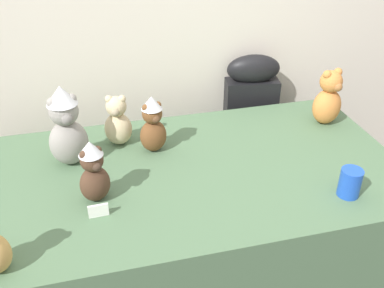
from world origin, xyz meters
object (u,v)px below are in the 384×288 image
teddy_bear_ash (66,127)px  instrument_case (248,139)px  teddy_bear_sand (118,122)px  teddy_bear_ginger (328,99)px  teddy_bear_chestnut (153,125)px  party_cup_blue (350,183)px  display_table (192,241)px  teddy_bear_cocoa (94,172)px

teddy_bear_ash → instrument_case: bearing=11.1°
teddy_bear_sand → teddy_bear_ginger: (0.97, -0.05, 0.02)m
teddy_bear_chestnut → teddy_bear_sand: bearing=131.5°
teddy_bear_ginger → party_cup_blue: size_ratio=2.47×
teddy_bear_ginger → party_cup_blue: bearing=-122.7°
teddy_bear_ash → teddy_bear_sand: 0.24m
teddy_bear_ash → teddy_bear_ginger: (1.18, 0.05, -0.04)m
party_cup_blue → teddy_bear_ash: bearing=154.6°
instrument_case → party_cup_blue: 0.95m
teddy_bear_chestnut → instrument_case: bearing=19.1°
display_table → teddy_bear_ash: bearing=160.0°
display_table → teddy_bear_cocoa: bearing=-165.7°
teddy_bear_cocoa → display_table: bearing=-9.8°
teddy_bear_sand → teddy_bear_cocoa: size_ratio=0.95×
instrument_case → teddy_bear_cocoa: teddy_bear_cocoa is taller
teddy_bear_chestnut → teddy_bear_sand: 0.17m
display_table → teddy_bear_sand: 0.63m
teddy_bear_sand → party_cup_blue: size_ratio=2.11×
teddy_bear_ginger → teddy_bear_ash: bearing=169.8°
teddy_bear_chestnut → teddy_bear_ginger: bearing=-12.3°
teddy_bear_sand → display_table: bearing=-34.3°
display_table → party_cup_blue: party_cup_blue is taller
instrument_case → teddy_bear_sand: teddy_bear_sand is taller
display_table → teddy_bear_cocoa: size_ratio=6.96×
instrument_case → party_cup_blue: bearing=-79.2°
teddy_bear_chestnut → teddy_bear_cocoa: 0.38m
teddy_bear_ash → teddy_bear_ginger: bearing=-10.3°
instrument_case → teddy_bear_sand: 0.89m
display_table → teddy_bear_chestnut: (-0.12, 0.18, 0.52)m
teddy_bear_sand → party_cup_blue: teddy_bear_sand is taller
teddy_bear_chestnut → teddy_bear_ginger: (0.83, 0.04, 0.00)m
teddy_bear_sand → teddy_bear_ginger: teddy_bear_ginger is taller
teddy_bear_chestnut → party_cup_blue: 0.81m
teddy_bear_chestnut → teddy_bear_ginger: size_ratio=0.94×
display_table → teddy_bear_ginger: teddy_bear_ginger is taller
display_table → teddy_bear_sand: bearing=133.8°
teddy_bear_ash → teddy_bear_ginger: size_ratio=1.26×
instrument_case → teddy_bear_chestnut: teddy_bear_chestnut is taller
instrument_case → teddy_bear_ash: bearing=-147.7°
teddy_bear_sand → teddy_bear_chestnut: bearing=-21.4°
teddy_bear_ash → display_table: bearing=-32.9°
instrument_case → teddy_bear_cocoa: (-0.86, -0.69, 0.39)m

